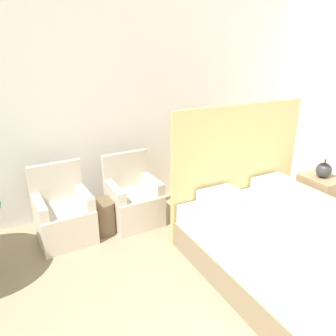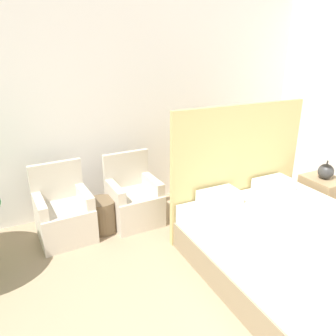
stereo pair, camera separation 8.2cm
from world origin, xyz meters
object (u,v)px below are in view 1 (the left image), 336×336
armchair_near_window_right (134,203)px  bed (296,245)px  armchair_near_window_left (64,218)px  nightstand (319,197)px  side_table (102,216)px  table_lamp (327,153)px

armchair_near_window_right → bed: bearing=-59.3°
armchair_near_window_left → armchair_near_window_right: 0.88m
nightstand → side_table: 2.87m
armchair_near_window_left → nightstand: armchair_near_window_left is taller
armchair_near_window_right → table_lamp: bearing=-26.1°
armchair_near_window_left → armchair_near_window_right: same height
bed → table_lamp: bearing=29.9°
armchair_near_window_right → table_lamp: (2.25, -1.01, 0.63)m
armchair_near_window_left → table_lamp: 3.35m
armchair_near_window_left → table_lamp: bearing=-21.3°
armchair_near_window_left → side_table: bearing=-7.6°
armchair_near_window_right → table_lamp: 2.55m
armchair_near_window_left → nightstand: (3.14, -1.01, 0.01)m
bed → armchair_near_window_left: 2.59m
bed → table_lamp: size_ratio=3.96×
bed → table_lamp: (1.17, 0.67, 0.60)m
nightstand → side_table: (-2.70, 0.97, -0.08)m
side_table → bed: bearing=-47.3°
bed → side_table: bearing=132.7°
bed → armchair_near_window_left: (-1.96, 1.68, -0.03)m
table_lamp → bed: bearing=-150.1°
nightstand → table_lamp: 0.62m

